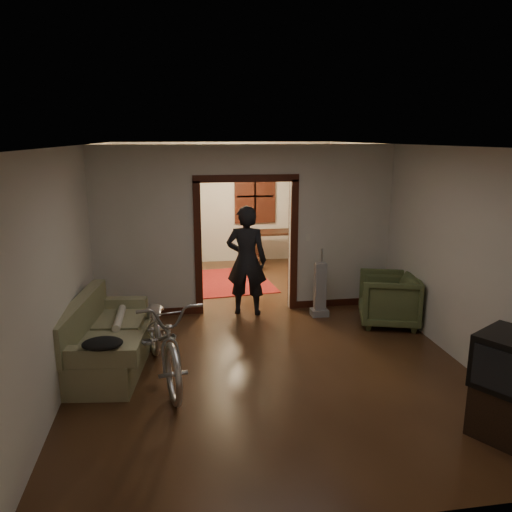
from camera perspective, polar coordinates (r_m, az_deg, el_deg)
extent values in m
cube|color=#311C0F|center=(8.01, -0.34, -7.88)|extent=(5.00, 8.50, 0.01)
cube|color=white|center=(7.46, -0.38, 12.58)|extent=(5.00, 8.50, 0.01)
cube|color=beige|center=(11.77, -3.54, 6.07)|extent=(5.00, 0.02, 2.80)
cube|color=beige|center=(7.65, -19.21, 1.28)|extent=(0.02, 8.50, 2.80)
cube|color=beige|center=(8.36, 16.85, 2.44)|extent=(0.02, 8.50, 2.80)
cube|color=beige|center=(8.34, -1.15, 3.00)|extent=(5.00, 0.14, 2.80)
cube|color=black|center=(8.40, -1.14, 0.99)|extent=(1.74, 0.20, 2.32)
cube|color=black|center=(11.80, -0.12, 6.84)|extent=(0.98, 0.06, 1.28)
sphere|color=#FFE0A5|center=(9.95, -2.60, 10.21)|extent=(0.24, 0.24, 0.24)
cube|color=silver|center=(8.50, 5.96, 2.11)|extent=(0.08, 0.01, 0.12)
cube|color=olive|center=(6.80, -16.42, -8.37)|extent=(1.12, 2.05, 0.90)
cylinder|color=beige|center=(7.04, -15.36, -6.84)|extent=(0.10, 0.82, 0.10)
ellipsoid|color=black|center=(5.88, -17.15, -9.54)|extent=(0.45, 0.34, 0.13)
imported|color=silver|center=(6.29, -10.58, -8.83)|extent=(1.13, 2.21, 1.11)
imported|color=#4C5831|center=(8.20, 14.90, -4.80)|extent=(1.12, 1.11, 0.82)
cube|color=black|center=(5.76, 26.54, -15.55)|extent=(0.76, 0.75, 0.52)
cube|color=black|center=(5.53, 27.13, -10.61)|extent=(0.82, 0.80, 0.53)
cube|color=gray|center=(8.33, 7.33, -3.81)|extent=(0.33, 0.29, 0.91)
imported|color=black|center=(8.26, -1.10, -0.53)|extent=(0.76, 0.60, 1.84)
cube|color=maroon|center=(10.33, -2.90, -2.89)|extent=(1.73, 2.16, 0.02)
cube|color=#22331E|center=(11.60, -9.35, 2.79)|extent=(0.83, 0.50, 1.60)
sphere|color=#1E5972|center=(11.45, -9.57, 8.41)|extent=(0.27, 0.27, 0.27)
cube|color=black|center=(11.49, 1.89, 0.83)|extent=(1.14, 0.73, 0.80)
cube|color=black|center=(11.06, -0.66, 0.43)|extent=(0.41, 0.41, 0.84)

